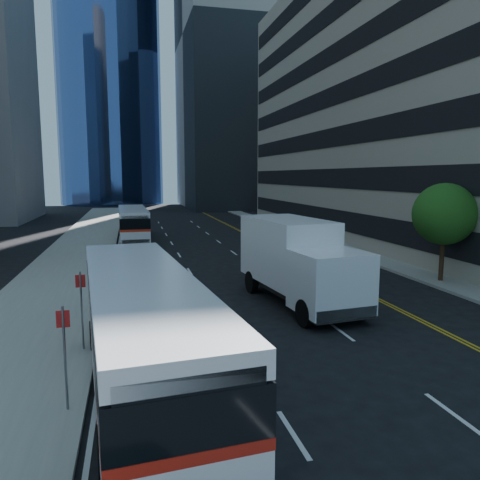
{
  "coord_description": "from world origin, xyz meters",
  "views": [
    {
      "loc": [
        -6.83,
        -13.03,
        5.61
      ],
      "look_at": [
        -2.14,
        6.82,
        2.8
      ],
      "focal_mm": 35.0,
      "sensor_mm": 36.0,
      "label": 1
    }
  ],
  "objects_px": {
    "bus_front": "(142,327)",
    "bus_rear": "(133,222)",
    "street_tree": "(444,214)",
    "box_truck": "(298,260)"
  },
  "relations": [
    {
      "from": "box_truck",
      "to": "bus_rear",
      "type": "bearing_deg",
      "value": 99.86
    },
    {
      "from": "bus_front",
      "to": "bus_rear",
      "type": "xyz_separation_m",
      "value": [
        -0.0,
        30.05,
        -0.15
      ]
    },
    {
      "from": "bus_rear",
      "to": "box_truck",
      "type": "relative_size",
      "value": 1.36
    },
    {
      "from": "bus_rear",
      "to": "box_truck",
      "type": "distance_m",
      "value": 24.19
    },
    {
      "from": "street_tree",
      "to": "bus_front",
      "type": "relative_size",
      "value": 0.42
    },
    {
      "from": "street_tree",
      "to": "box_truck",
      "type": "xyz_separation_m",
      "value": [
        -8.74,
        -2.04,
        -1.7
      ]
    },
    {
      "from": "bus_front",
      "to": "bus_rear",
      "type": "distance_m",
      "value": 30.05
    },
    {
      "from": "street_tree",
      "to": "box_truck",
      "type": "bearing_deg",
      "value": -166.87
    },
    {
      "from": "bus_rear",
      "to": "box_truck",
      "type": "height_order",
      "value": "box_truck"
    },
    {
      "from": "bus_front",
      "to": "bus_rear",
      "type": "relative_size",
      "value": 1.11
    }
  ]
}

